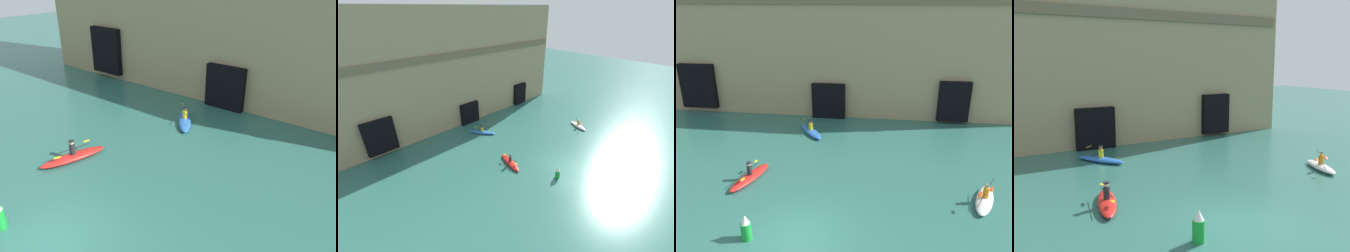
{
  "view_description": "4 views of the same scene",
  "coord_description": "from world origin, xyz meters",
  "views": [
    {
      "loc": [
        8.71,
        -4.27,
        8.86
      ],
      "look_at": [
        -0.82,
        8.03,
        1.38
      ],
      "focal_mm": 35.0,
      "sensor_mm": 36.0,
      "label": 1
    },
    {
      "loc": [
        -17.63,
        -9.54,
        14.94
      ],
      "look_at": [
        0.48,
        9.44,
        0.92
      ],
      "focal_mm": 24.0,
      "sensor_mm": 36.0,
      "label": 2
    },
    {
      "loc": [
        3.57,
        -11.4,
        9.82
      ],
      "look_at": [
        0.71,
        9.98,
        1.28
      ],
      "focal_mm": 35.0,
      "sensor_mm": 36.0,
      "label": 3
    },
    {
      "loc": [
        -8.58,
        -11.14,
        6.36
      ],
      "look_at": [
        2.5,
        9.03,
        2.29
      ],
      "focal_mm": 40.0,
      "sensor_mm": 36.0,
      "label": 4
    }
  ],
  "objects": [
    {
      "name": "kayak_red",
      "position": [
        -3.95,
        4.15,
        0.21
      ],
      "size": [
        1.64,
        3.51,
        1.12
      ],
      "rotation": [
        0.0,
        0.0,
        1.31
      ],
      "color": "red",
      "rests_on": "ground"
    },
    {
      "name": "ground_plane",
      "position": [
        0.0,
        0.0,
        0.0
      ],
      "size": [
        120.0,
        120.0,
        0.0
      ],
      "primitive_type": "plane",
      "color": "#2D665B"
    },
    {
      "name": "kayak_blue",
      "position": [
        -2.05,
        11.35,
        0.2
      ],
      "size": [
        2.65,
        3.26,
        1.05
      ],
      "rotation": [
        0.0,
        0.0,
        5.34
      ],
      "color": "blue",
      "rests_on": "ground"
    }
  ]
}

